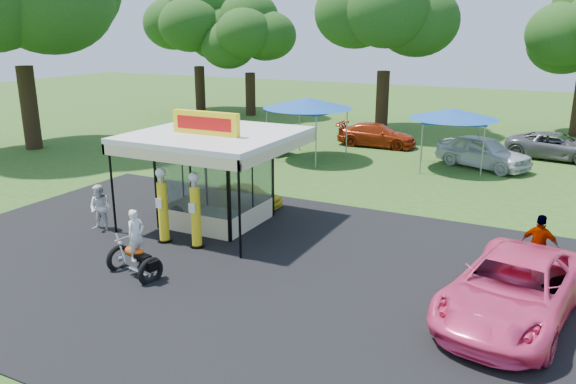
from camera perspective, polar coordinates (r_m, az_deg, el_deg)
name	(u,v)px	position (r m, az deg, el deg)	size (l,w,h in m)	color
ground	(178,287)	(16.10, -11.14, -9.41)	(120.00, 120.00, 0.00)	#31541A
asphalt_apron	(218,260)	(17.56, -7.14, -6.92)	(20.00, 14.00, 0.04)	black
gas_station_kiosk	(216,176)	(20.41, -7.32, 1.62)	(5.40, 5.40, 4.18)	white
gas_pump_left	(163,207)	(18.94, -12.60, -1.52)	(0.48, 0.48, 2.58)	black
gas_pump_right	(196,212)	(18.28, -9.37, -2.02)	(0.48, 0.48, 2.56)	black
motorcycle	(136,250)	(16.64, -15.20, -5.73)	(1.87, 1.17, 2.13)	black
spare_tires	(176,214)	(21.08, -11.33, -2.25)	(0.81, 0.67, 0.65)	black
a_frame_sign	(486,332)	(13.42, 19.51, -13.26)	(0.54, 0.48, 0.97)	#593819
kiosk_car	(248,195)	(22.55, -4.08, -0.31)	(1.13, 2.82, 0.96)	yellow
pink_sedan	(513,289)	(14.93, 21.92, -9.12)	(2.64, 5.71, 1.59)	#F7437F
spectator_west	(100,208)	(20.78, -18.52, -1.56)	(0.81, 0.63, 1.67)	white
spectator_east_b	(539,246)	(17.60, 24.16, -5.04)	(1.09, 0.45, 1.86)	gray
bg_car_a	(257,138)	(33.05, -3.12, 5.51)	(1.58, 4.52, 1.49)	beige
bg_car_b	(377,135)	(34.61, 9.00, 5.74)	(1.94, 4.78, 1.39)	#9F280C
bg_car_c	(483,152)	(30.48, 19.21, 3.87)	(1.95, 4.85, 1.65)	silver
bg_car_d	(556,146)	(34.11, 25.58, 4.22)	(2.38, 5.15, 1.43)	#565759
tent_west	(308,104)	(30.44, 2.00, 8.96)	(4.80, 4.80, 3.35)	gray
tent_east	(453,114)	(29.44, 16.44, 7.58)	(4.41, 4.41, 3.08)	gray
oak_far_a	(197,30)	(49.32, -9.18, 15.97)	(9.04, 9.04, 10.72)	black
oak_far_b	(249,39)	(46.60, -3.94, 15.26)	(8.03, 8.03, 9.57)	black
oak_far_c	(386,21)	(39.71, 9.92, 16.75)	(9.88, 9.88, 11.65)	black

